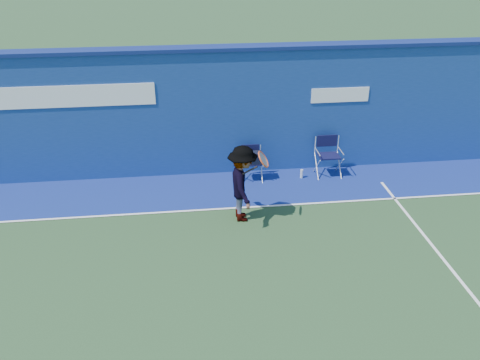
{
  "coord_description": "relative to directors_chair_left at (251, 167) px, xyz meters",
  "views": [
    {
      "loc": [
        -0.15,
        -6.32,
        5.59
      ],
      "look_at": [
        0.91,
        2.6,
        1.0
      ],
      "focal_mm": 38.0,
      "sensor_mm": 36.0,
      "label": 1
    }
  ],
  "objects": [
    {
      "name": "ground",
      "position": [
        -1.42,
        -4.54,
        -0.35
      ],
      "size": [
        80.0,
        80.0,
        0.0
      ],
      "primitive_type": "plane",
      "color": "#264424",
      "rests_on": "ground"
    },
    {
      "name": "court_lines",
      "position": [
        -1.42,
        -3.94,
        -0.33
      ],
      "size": [
        24.0,
        12.0,
        0.01
      ],
      "color": "white",
      "rests_on": "out_of_bounds_strip"
    },
    {
      "name": "directors_chair_left",
      "position": [
        0.0,
        0.0,
        0.0
      ],
      "size": [
        0.49,
        0.44,
        0.83
      ],
      "color": "silver",
      "rests_on": "ground"
    },
    {
      "name": "water_bottle",
      "position": [
        1.23,
        -0.06,
        -0.23
      ],
      "size": [
        0.07,
        0.07,
        0.22
      ],
      "primitive_type": "cylinder",
      "color": "silver",
      "rests_on": "ground"
    },
    {
      "name": "directors_chair_right",
      "position": [
        1.9,
        0.03,
        -0.04
      ],
      "size": [
        0.57,
        0.51,
        0.96
      ],
      "color": "silver",
      "rests_on": "ground"
    },
    {
      "name": "stadium_wall",
      "position": [
        -1.42,
        0.66,
        1.2
      ],
      "size": [
        24.0,
        0.5,
        3.08
      ],
      "color": "navy",
      "rests_on": "ground"
    },
    {
      "name": "tennis_player",
      "position": [
        -0.43,
        -1.76,
        0.47
      ],
      "size": [
        0.88,
        1.08,
        1.63
      ],
      "color": "#EA4738",
      "rests_on": "ground"
    },
    {
      "name": "out_of_bounds_strip",
      "position": [
        -1.42,
        -0.44,
        -0.34
      ],
      "size": [
        24.0,
        1.8,
        0.01
      ],
      "primitive_type": "cube",
      "color": "navy",
      "rests_on": "ground"
    }
  ]
}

